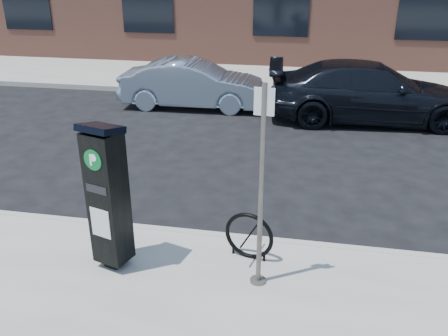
% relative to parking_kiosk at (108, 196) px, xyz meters
% --- Properties ---
extents(ground, '(120.00, 120.00, 0.00)m').
position_rel_parking_kiosk_xyz_m(ground, '(1.12, 1.00, -1.16)').
color(ground, black).
rests_on(ground, ground).
extents(sidewalk_far, '(60.00, 12.00, 0.15)m').
position_rel_parking_kiosk_xyz_m(sidewalk_far, '(1.12, 15.00, -1.09)').
color(sidewalk_far, gray).
rests_on(sidewalk_far, ground).
extents(curb_near, '(60.00, 0.12, 0.16)m').
position_rel_parking_kiosk_xyz_m(curb_near, '(1.12, 0.98, -1.09)').
color(curb_near, '#9E9B93').
rests_on(curb_near, ground).
extents(curb_far, '(60.00, 0.12, 0.16)m').
position_rel_parking_kiosk_xyz_m(curb_far, '(1.12, 9.02, -1.09)').
color(curb_far, '#9E9B93').
rests_on(curb_far, ground).
extents(parking_kiosk, '(0.55, 0.52, 1.98)m').
position_rel_parking_kiosk_xyz_m(parking_kiosk, '(0.00, 0.00, 0.00)').
color(parking_kiosk, black).
rests_on(parking_kiosk, sidewalk_near).
extents(sign_pole, '(0.22, 0.20, 2.53)m').
position_rel_parking_kiosk_xyz_m(sign_pole, '(1.90, -0.02, 0.24)').
color(sign_pole, '#4F4B46').
rests_on(sign_pole, sidewalk_near).
extents(bike_rack, '(0.68, 0.21, 0.68)m').
position_rel_parking_kiosk_xyz_m(bike_rack, '(1.71, 0.49, -0.68)').
color(bike_rack, black).
rests_on(bike_rack, sidewalk_near).
extents(car_silver, '(4.02, 1.52, 1.31)m').
position_rel_parking_kiosk_xyz_m(car_silver, '(-0.86, 7.76, -0.51)').
color(car_silver, '#91A4B8').
rests_on(car_silver, ground).
extents(car_dark, '(5.29, 2.45, 1.50)m').
position_rel_parking_kiosk_xyz_m(car_dark, '(3.86, 7.40, -0.42)').
color(car_dark, black).
rests_on(car_dark, ground).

